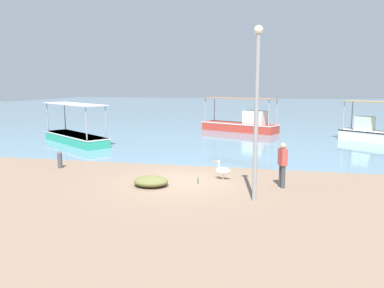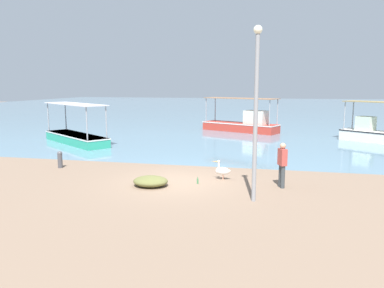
{
  "view_description": "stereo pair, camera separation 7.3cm",
  "coord_description": "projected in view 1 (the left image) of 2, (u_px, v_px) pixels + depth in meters",
  "views": [
    {
      "loc": [
        3.58,
        -13.96,
        3.81
      ],
      "look_at": [
        0.02,
        2.59,
        1.11
      ],
      "focal_mm": 35.0,
      "sensor_mm": 36.0,
      "label": 1
    },
    {
      "loc": [
        3.65,
        -13.94,
        3.81
      ],
      "look_at": [
        0.02,
        2.59,
        1.11
      ],
      "focal_mm": 35.0,
      "sensor_mm": 36.0,
      "label": 2
    }
  ],
  "objects": [
    {
      "name": "fishing_boat_near_right",
      "position": [
        380.0,
        133.0,
        24.67
      ],
      "size": [
        5.19,
        4.47,
        2.71
      ],
      "color": "white",
      "rests_on": "harbor_water"
    },
    {
      "name": "fishing_boat_outer",
      "position": [
        75.0,
        136.0,
        24.49
      ],
      "size": [
        6.14,
        5.06,
        2.59
      ],
      "color": "teal",
      "rests_on": "harbor_water"
    },
    {
      "name": "ground",
      "position": [
        178.0,
        182.0,
        14.82
      ],
      "size": [
        120.0,
        120.0,
        0.0
      ],
      "primitive_type": "plane",
      "color": "#836955"
    },
    {
      "name": "fishing_boat_far_left",
      "position": [
        242.0,
        123.0,
        30.57
      ],
      "size": [
        6.53,
        4.24,
        2.73
      ],
      "color": "#BE382B",
      "rests_on": "harbor_water"
    },
    {
      "name": "harbor_water",
      "position": [
        250.0,
        108.0,
        61.16
      ],
      "size": [
        110.0,
        90.0,
        0.0
      ],
      "primitive_type": "cube",
      "color": "slate",
      "rests_on": "ground"
    },
    {
      "name": "pelican",
      "position": [
        223.0,
        171.0,
        15.1
      ],
      "size": [
        0.8,
        0.3,
        0.8
      ],
      "color": "#E0997A",
      "rests_on": "ground"
    },
    {
      "name": "fisherman_standing",
      "position": [
        282.0,
        164.0,
        13.88
      ],
      "size": [
        0.36,
        0.45,
        1.69
      ],
      "color": "#3A4043",
      "rests_on": "ground"
    },
    {
      "name": "lamp_post",
      "position": [
        257.0,
        105.0,
        11.89
      ],
      "size": [
        0.28,
        0.28,
        5.62
      ],
      "color": "gray",
      "rests_on": "ground"
    },
    {
      "name": "glass_bottle",
      "position": [
        198.0,
        181.0,
        14.51
      ],
      "size": [
        0.07,
        0.07,
        0.27
      ],
      "color": "#3F7F4C",
      "rests_on": "ground"
    },
    {
      "name": "net_pile",
      "position": [
        151.0,
        181.0,
        14.15
      ],
      "size": [
        1.33,
        1.13,
        0.38
      ],
      "primitive_type": "ellipsoid",
      "color": "brown",
      "rests_on": "ground"
    },
    {
      "name": "mooring_bollard",
      "position": [
        60.0,
        159.0,
        17.23
      ],
      "size": [
        0.23,
        0.23,
        0.78
      ],
      "color": "#47474C",
      "rests_on": "ground"
    }
  ]
}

